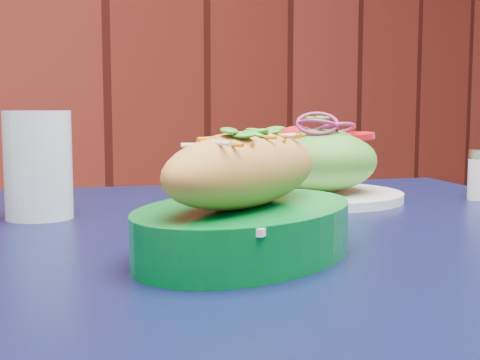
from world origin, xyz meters
TOP-DOWN VIEW (x-y plane):
  - cafe_table at (-0.48, 1.47)m, footprint 1.05×1.05m
  - banh_mi_basket at (-0.60, 1.39)m, footprint 0.30×0.25m
  - salad_plate at (-0.32, 1.60)m, footprint 0.23×0.23m
  - water_glass at (-0.68, 1.68)m, footprint 0.08×0.08m
  - salt_shaker at (-0.13, 1.47)m, footprint 0.03×0.03m

SIDE VIEW (x-z plane):
  - cafe_table at x=-0.48m, z-range 0.29..1.04m
  - salt_shaker at x=-0.13m, z-range 0.75..0.82m
  - salad_plate at x=-0.32m, z-range 0.74..0.85m
  - banh_mi_basket at x=-0.60m, z-range 0.74..0.86m
  - water_glass at x=-0.68m, z-range 0.75..0.88m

